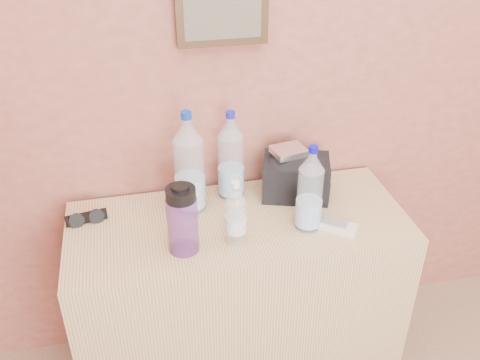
# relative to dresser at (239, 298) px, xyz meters

# --- Properties ---
(picture_frame) EXTENTS (0.30, 0.03, 0.25)m
(picture_frame) POSITION_rel_dresser_xyz_m (0.00, 0.24, 1.03)
(picture_frame) COLOR #382311
(picture_frame) RESTS_ON room_shell
(dresser) EXTENTS (1.17, 0.49, 0.73)m
(dresser) POSITION_rel_dresser_xyz_m (0.00, 0.00, 0.00)
(dresser) COLOR tan
(dresser) RESTS_ON ground
(pet_large_b) EXTENTS (0.09, 0.09, 0.33)m
(pet_large_b) POSITION_rel_dresser_xyz_m (0.01, 0.17, 0.51)
(pet_large_b) COLOR silver
(pet_large_b) RESTS_ON dresser
(pet_large_c) EXTENTS (0.10, 0.10, 0.37)m
(pet_large_c) POSITION_rel_dresser_xyz_m (-0.15, 0.11, 0.53)
(pet_large_c) COLOR white
(pet_large_c) RESTS_ON dresser
(pet_large_d) EXTENTS (0.08, 0.08, 0.31)m
(pet_large_d) POSITION_rel_dresser_xyz_m (0.22, -0.08, 0.50)
(pet_large_d) COLOR silver
(pet_large_d) RESTS_ON dresser
(pet_small) EXTENTS (0.06, 0.06, 0.23)m
(pet_small) POSITION_rel_dresser_xyz_m (-0.03, -0.11, 0.47)
(pet_small) COLOR silver
(pet_small) RESTS_ON dresser
(nalgene_bottle) EXTENTS (0.10, 0.10, 0.24)m
(nalgene_bottle) POSITION_rel_dresser_xyz_m (-0.20, -0.11, 0.48)
(nalgene_bottle) COLOR #662D83
(nalgene_bottle) RESTS_ON dresser
(sunglasses) EXTENTS (0.15, 0.08, 0.04)m
(sunglasses) POSITION_rel_dresser_xyz_m (-0.51, 0.10, 0.38)
(sunglasses) COLOR black
(sunglasses) RESTS_ON dresser
(ac_remote) EXTENTS (0.17, 0.14, 0.02)m
(ac_remote) POSITION_rel_dresser_xyz_m (0.30, -0.11, 0.38)
(ac_remote) COLOR white
(ac_remote) RESTS_ON dresser
(toiletry_bag) EXTENTS (0.28, 0.23, 0.16)m
(toiletry_bag) POSITION_rel_dresser_xyz_m (0.24, 0.12, 0.45)
(toiletry_bag) COLOR black
(toiletry_bag) RESTS_ON dresser
(foil_packet) EXTENTS (0.13, 0.11, 0.02)m
(foil_packet) POSITION_rel_dresser_xyz_m (0.22, 0.14, 0.54)
(foil_packet) COLOR silver
(foil_packet) RESTS_ON toiletry_bag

